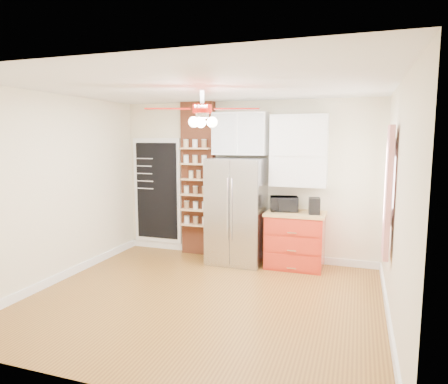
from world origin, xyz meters
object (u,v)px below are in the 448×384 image
(red_cabinet, at_px, (295,240))
(ceiling_fan, at_px, (202,109))
(coffee_maker, at_px, (314,206))
(fridge, at_px, (237,211))
(pantry_jar_oats, at_px, (191,175))
(canister_left, at_px, (313,209))
(toaster_oven, at_px, (284,204))

(red_cabinet, bearing_deg, ceiling_fan, -118.71)
(red_cabinet, distance_m, coffee_maker, 0.65)
(fridge, relative_size, red_cabinet, 1.86)
(red_cabinet, relative_size, pantry_jar_oats, 7.56)
(canister_left, height_order, pantry_jar_oats, pantry_jar_oats)
(canister_left, bearing_deg, pantry_jar_oats, 175.05)
(red_cabinet, height_order, coffee_maker, coffee_maker)
(coffee_maker, height_order, canister_left, coffee_maker)
(fridge, height_order, coffee_maker, fridge)
(fridge, distance_m, ceiling_fan, 2.25)
(coffee_maker, bearing_deg, ceiling_fan, -136.83)
(red_cabinet, relative_size, toaster_oven, 2.15)
(fridge, xyz_separation_m, red_cabinet, (0.97, 0.05, -0.42))
(fridge, relative_size, coffee_maker, 6.80)
(red_cabinet, distance_m, toaster_oven, 0.60)
(ceiling_fan, xyz_separation_m, pantry_jar_oats, (-0.93, 1.79, -0.99))
(toaster_oven, xyz_separation_m, coffee_maker, (0.49, -0.08, 0.01))
(coffee_maker, xyz_separation_m, pantry_jar_oats, (-2.15, 0.15, 0.41))
(fridge, distance_m, canister_left, 1.26)
(fridge, bearing_deg, toaster_oven, 6.53)
(coffee_maker, xyz_separation_m, canister_left, (-0.01, -0.04, -0.05))
(pantry_jar_oats, bearing_deg, coffee_maker, -3.92)
(coffee_maker, relative_size, pantry_jar_oats, 2.07)
(pantry_jar_oats, bearing_deg, ceiling_fan, -62.42)
(red_cabinet, distance_m, pantry_jar_oats, 2.10)
(red_cabinet, relative_size, canister_left, 6.01)
(pantry_jar_oats, bearing_deg, red_cabinet, -3.33)
(ceiling_fan, xyz_separation_m, coffee_maker, (1.21, 1.64, -1.40))
(coffee_maker, distance_m, pantry_jar_oats, 2.19)
(canister_left, distance_m, pantry_jar_oats, 2.19)
(toaster_oven, relative_size, canister_left, 2.79)
(red_cabinet, bearing_deg, coffee_maker, -7.61)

